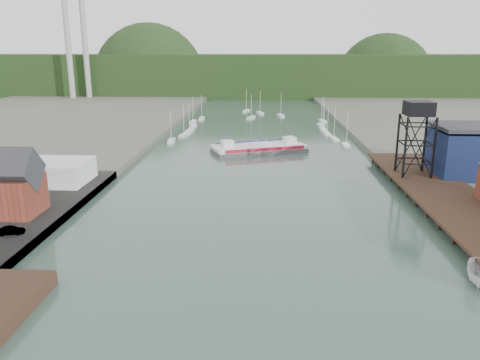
# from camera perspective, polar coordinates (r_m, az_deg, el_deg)

# --- Properties ---
(ground) EXTENTS (600.00, 600.00, 0.00)m
(ground) POSITION_cam_1_polar(r_m,az_deg,el_deg) (52.07, 0.46, -17.68)
(ground) COLOR #2A4138
(ground) RESTS_ON ground
(east_pier) EXTENTS (14.00, 70.00, 2.45)m
(east_pier) POSITION_cam_1_polar(r_m,az_deg,el_deg) (98.98, 23.53, -1.43)
(east_pier) COLOR black
(east_pier) RESTS_ON ground
(harbor_building) EXTENTS (12.20, 8.20, 8.90)m
(harbor_building) POSITION_cam_1_polar(r_m,az_deg,el_deg) (88.43, -26.99, -0.92)
(harbor_building) COLOR #60291B
(harbor_building) RESTS_ON west_quay
(white_shed) EXTENTS (18.00, 12.00, 4.50)m
(white_shed) POSITION_cam_1_polar(r_m,az_deg,el_deg) (106.98, -22.64, 0.95)
(white_shed) COLOR silver
(white_shed) RESTS_ON west_quay
(lift_tower) EXTENTS (6.50, 6.50, 16.00)m
(lift_tower) POSITION_cam_1_polar(r_m,az_deg,el_deg) (107.65, 20.93, 7.62)
(lift_tower) COLOR black
(lift_tower) RESTS_ON east_pier
(marina_sailboats) EXTENTS (57.71, 92.65, 0.90)m
(marina_sailboats) POSITION_cam_1_polar(r_m,az_deg,el_deg) (184.19, 2.21, 6.68)
(marina_sailboats) COLOR silver
(marina_sailboats) RESTS_ON ground
(smokestacks) EXTENTS (11.20, 8.20, 60.00)m
(smokestacks) POSITION_cam_1_polar(r_m,az_deg,el_deg) (296.31, -19.26, 14.94)
(smokestacks) COLOR #9F9F9A
(smokestacks) RESTS_ON ground
(distant_hills) EXTENTS (500.00, 120.00, 80.00)m
(distant_hills) POSITION_cam_1_polar(r_m,az_deg,el_deg) (345.43, 1.83, 12.47)
(distant_hills) COLOR #1C3216
(distant_hills) RESTS_ON ground
(chain_ferry) EXTENTS (28.87, 19.56, 3.86)m
(chain_ferry) POSITION_cam_1_polar(r_m,az_deg,el_deg) (136.87, 2.33, 3.93)
(chain_ferry) COLOR #4B4C4E
(chain_ferry) RESTS_ON ground
(motorboat) EXTENTS (4.63, 7.13, 2.58)m
(motorboat) POSITION_cam_1_polar(r_m,az_deg,el_deg) (67.19, 27.03, -10.20)
(motorboat) COLOR silver
(motorboat) RESTS_ON ground
(car_west_b) EXTENTS (4.08, 2.29, 1.27)m
(car_west_b) POSITION_cam_1_polar(r_m,az_deg,el_deg) (79.08, -26.14, -5.56)
(car_west_b) COLOR #999999
(car_west_b) RESTS_ON west_quay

